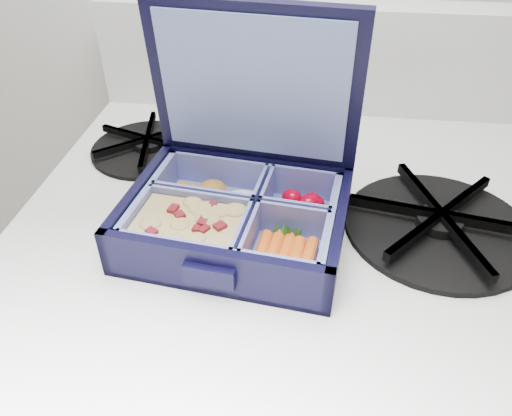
# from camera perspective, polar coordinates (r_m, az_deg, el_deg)

# --- Properties ---
(bento_box) EXTENTS (0.24, 0.20, 0.05)m
(bento_box) POSITION_cam_1_polar(r_m,az_deg,el_deg) (0.52, -2.25, -1.12)
(bento_box) COLOR black
(bento_box) RESTS_ON stove
(burner_grate) EXTENTS (0.23, 0.23, 0.03)m
(burner_grate) POSITION_cam_1_polar(r_m,az_deg,el_deg) (0.57, 20.27, -1.27)
(burner_grate) COLOR black
(burner_grate) RESTS_ON stove
(burner_grate_rear) EXTENTS (0.20, 0.20, 0.02)m
(burner_grate_rear) POSITION_cam_1_polar(r_m,az_deg,el_deg) (0.69, -12.21, 7.12)
(burner_grate_rear) COLOR black
(burner_grate_rear) RESTS_ON stove
(fork) EXTENTS (0.14, 0.13, 0.01)m
(fork) POSITION_cam_1_polar(r_m,az_deg,el_deg) (0.62, 2.14, 3.68)
(fork) COLOR silver
(fork) RESTS_ON stove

